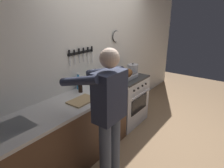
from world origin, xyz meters
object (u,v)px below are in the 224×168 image
at_px(stock_pot, 133,69).
at_px(bottle_soy_sauce, 80,86).
at_px(cutting_board, 82,101).
at_px(bottle_dish_soap, 79,82).
at_px(stove, 125,100).
at_px(roasting_pan, 127,74).
at_px(bottle_olive_oil, 95,79).
at_px(person_cook, 108,111).

bearing_deg(stock_pot, bottle_soy_sauce, 175.00).
relative_size(cutting_board, bottle_dish_soap, 1.47).
height_order(stove, bottle_dish_soap, bottle_dish_soap).
height_order(stove, roasting_pan, roasting_pan).
relative_size(roasting_pan, bottle_olive_oil, 1.27).
distance_m(bottle_dish_soap, bottle_soy_sauce, 0.14).
height_order(stock_pot, bottle_olive_oil, bottle_olive_oil).
height_order(cutting_board, bottle_dish_soap, bottle_dish_soap).
xyz_separation_m(person_cook, bottle_soy_sauce, (0.30, 0.74, 0.04)).
relative_size(roasting_pan, stock_pot, 1.69).
xyz_separation_m(cutting_board, bottle_olive_oil, (0.53, 0.23, 0.11)).
relative_size(stove, stock_pot, 4.33).
bearing_deg(bottle_dish_soap, stove, -15.38).
bearing_deg(bottle_soy_sauce, stove, -7.84).
bearing_deg(bottle_soy_sauce, bottle_olive_oil, -1.85).
xyz_separation_m(stock_pot, bottle_soy_sauce, (-1.28, 0.11, 0.00)).
height_order(person_cook, bottle_dish_soap, person_cook).
bearing_deg(person_cook, stock_pot, -82.11).
height_order(cutting_board, bottle_soy_sauce, bottle_soy_sauce).
height_order(roasting_pan, bottle_dish_soap, bottle_dish_soap).
relative_size(stock_pot, bottle_dish_soap, 0.85).
height_order(stove, stock_pot, stock_pot).
height_order(bottle_dish_soap, bottle_soy_sauce, bottle_dish_soap).
xyz_separation_m(roasting_pan, stock_pot, (0.31, 0.08, 0.01)).
xyz_separation_m(stock_pot, bottle_olive_oil, (-0.97, 0.10, 0.03)).
height_order(person_cook, stock_pot, person_cook).
distance_m(person_cook, bottle_soy_sauce, 0.80).
distance_m(person_cook, cutting_board, 0.51).
xyz_separation_m(cutting_board, bottle_soy_sauce, (0.21, 0.24, 0.08)).
bearing_deg(bottle_soy_sauce, person_cook, -112.09).
height_order(roasting_pan, bottle_olive_oil, bottle_olive_oil).
distance_m(roasting_pan, bottle_soy_sauce, 0.99).
distance_m(roasting_pan, stock_pot, 0.32).
relative_size(person_cook, bottle_soy_sauce, 7.72).
distance_m(stock_pot, bottle_soy_sauce, 1.29).
distance_m(stove, cutting_board, 1.29).
xyz_separation_m(bottle_dish_soap, bottle_soy_sauce, (-0.08, -0.11, -0.01)).
bearing_deg(cutting_board, bottle_dish_soap, 50.81).
distance_m(roasting_pan, cutting_board, 1.18).
xyz_separation_m(stove, roasting_pan, (-0.02, -0.05, 0.52)).
bearing_deg(bottle_soy_sauce, stock_pot, -5.00).
relative_size(stove, cutting_board, 2.50).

